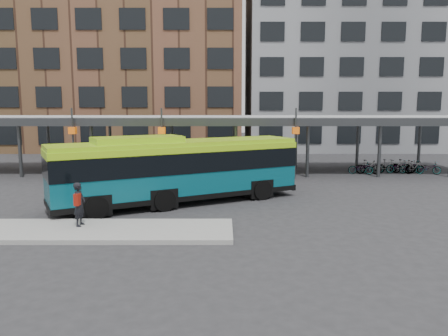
# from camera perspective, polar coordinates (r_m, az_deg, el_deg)

# --- Properties ---
(ground) EXTENTS (120.00, 120.00, 0.00)m
(ground) POSITION_cam_1_polar(r_m,az_deg,el_deg) (20.32, -3.32, -6.03)
(ground) COLOR #28282B
(ground) RESTS_ON ground
(boarding_island) EXTENTS (14.00, 3.00, 0.18)m
(boarding_island) POSITION_cam_1_polar(r_m,az_deg,el_deg) (18.59, -21.21, -7.65)
(boarding_island) COLOR gray
(boarding_island) RESTS_ON ground
(canopy) EXTENTS (40.00, 6.53, 4.80)m
(canopy) POSITION_cam_1_polar(r_m,az_deg,el_deg) (32.57, -2.20, 6.30)
(canopy) COLOR #999B9E
(canopy) RESTS_ON ground
(building_brick) EXTENTS (26.00, 14.00, 22.00)m
(building_brick) POSITION_cam_1_polar(r_m,az_deg,el_deg) (53.19, -12.57, 14.52)
(building_brick) COLOR brown
(building_brick) RESTS_ON ground
(building_grey) EXTENTS (24.00, 14.00, 20.00)m
(building_grey) POSITION_cam_1_polar(r_m,az_deg,el_deg) (53.98, 16.35, 13.23)
(building_grey) COLOR slate
(building_grey) RESTS_ON ground
(bus_front) EXTENTS (12.48, 8.23, 3.49)m
(bus_front) POSITION_cam_1_polar(r_m,az_deg,el_deg) (22.27, -6.05, -0.03)
(bus_front) COLOR #084C5B
(bus_front) RESTS_ON ground
(bus_rear) EXTENTS (11.09, 4.78, 2.99)m
(bus_rear) POSITION_cam_1_polar(r_m,az_deg,el_deg) (28.75, -5.38, 1.32)
(bus_rear) COLOR #084C5B
(bus_rear) RESTS_ON ground
(pedestrian) EXTENTS (0.47, 0.69, 1.76)m
(pedestrian) POSITION_cam_1_polar(r_m,az_deg,el_deg) (18.45, -18.37, -4.48)
(pedestrian) COLOR black
(pedestrian) RESTS_ON boarding_island
(bike_rack) EXTENTS (6.76, 1.55, 1.05)m
(bike_rack) POSITION_cam_1_polar(r_m,az_deg,el_deg) (34.41, 21.23, 0.13)
(bike_rack) COLOR slate
(bike_rack) RESTS_ON ground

